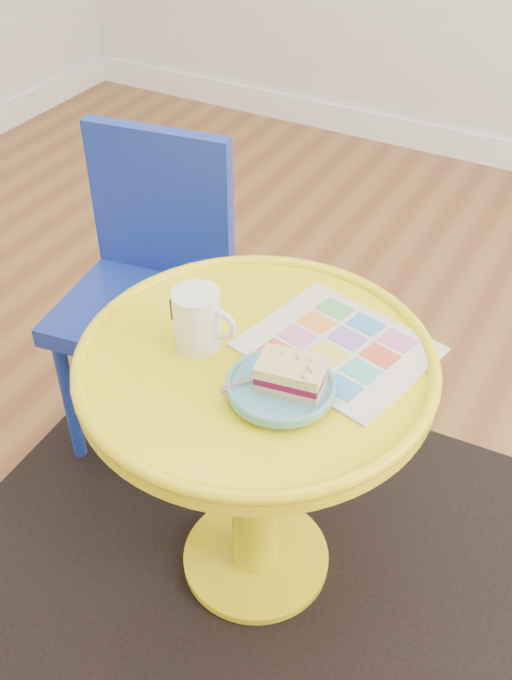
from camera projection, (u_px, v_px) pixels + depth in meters
The scene contains 10 objects.
floor at pixel (252, 491), 1.82m from camera, with size 4.00×4.00×0.00m, color brown.
room_walls at pixel (150, 196), 2.83m from camera, with size 4.00×4.00×4.00m.
rug at pixel (256, 560), 1.66m from camera, with size 1.30×1.10×0.01m, color black.
side_table at pixel (256, 426), 1.40m from camera, with size 0.62×0.62×0.59m.
chair at pixel (149, 279), 1.73m from camera, with size 0.39×0.39×0.77m.
newspaper at pixel (338, 347), 1.31m from camera, with size 0.30×0.25×0.01m, color silver.
mug at pixel (198, 318), 1.28m from camera, with size 0.12×0.08×0.11m.
plate at pixel (281, 387), 1.21m from camera, with size 0.18×0.18×0.02m.
cake_slice at pixel (291, 374), 1.19m from camera, with size 0.11×0.09×0.05m.
fork at pixel (263, 375), 1.22m from camera, with size 0.09×0.13×0.00m.
Camera 1 is at (0.58, -1.02, 1.43)m, focal length 40.00 mm.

